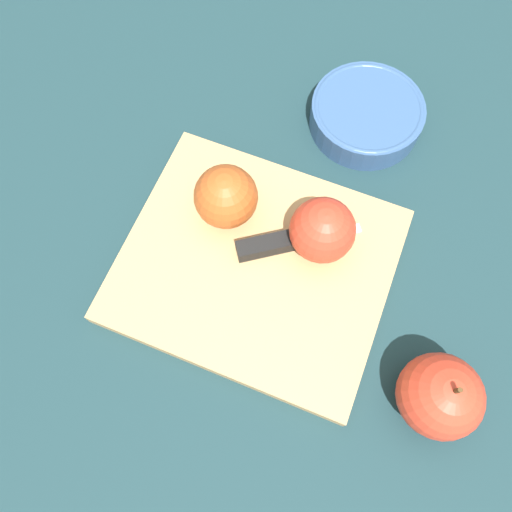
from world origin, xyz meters
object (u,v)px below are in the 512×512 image
apple_half_right (322,230)px  knife (273,244)px  apple_half_left (226,197)px  apple_whole (440,396)px  bowl (367,114)px

apple_half_right → knife: apple_half_right is taller
apple_half_right → knife: (-0.05, -0.02, -0.03)m
apple_half_left → apple_half_right: same height
apple_half_left → apple_whole: 0.32m
apple_whole → apple_half_left: bearing=155.0°
apple_half_right → apple_half_left: bearing=-69.1°
knife → apple_whole: bearing=-59.4°
bowl → apple_half_left: bearing=-121.7°
apple_half_left → bowl: 0.24m
apple_half_right → knife: size_ratio=0.56×
apple_whole → bowl: apple_whole is taller
apple_whole → bowl: (-0.16, 0.33, -0.02)m
apple_half_right → bowl: (0.01, 0.20, -0.04)m
knife → apple_half_left: bearing=125.5°
apple_half_left → knife: bearing=-55.7°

